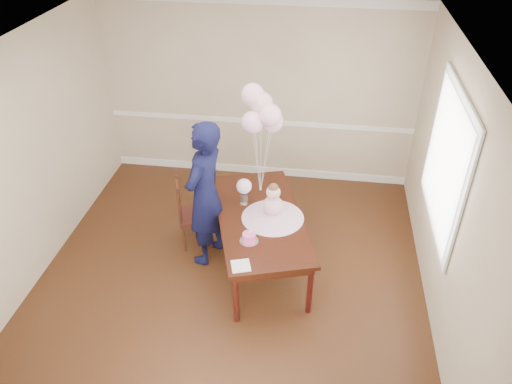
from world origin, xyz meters
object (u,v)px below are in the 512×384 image
object	(u,v)px
birthday_cake	(249,237)
dining_chair_seat	(195,215)
woman	(205,195)
dining_table_top	(260,218)

from	to	relation	value
birthday_cake	dining_chair_seat	bearing A→B (deg)	136.89
dining_chair_seat	woman	bearing A→B (deg)	-68.43
birthday_cake	woman	xyz separation A→B (m)	(-0.59, 0.51, 0.15)
dining_table_top	woman	bearing A→B (deg)	158.60
birthday_cake	dining_table_top	bearing A→B (deg)	83.35
dining_table_top	dining_chair_seat	bearing A→B (deg)	143.86
dining_chair_seat	dining_table_top	bearing A→B (deg)	-38.15
dining_table_top	woman	size ratio (longest dim) A/B	1.03
dining_chair_seat	woman	world-z (taller)	woman
dining_table_top	dining_chair_seat	world-z (taller)	dining_table_top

